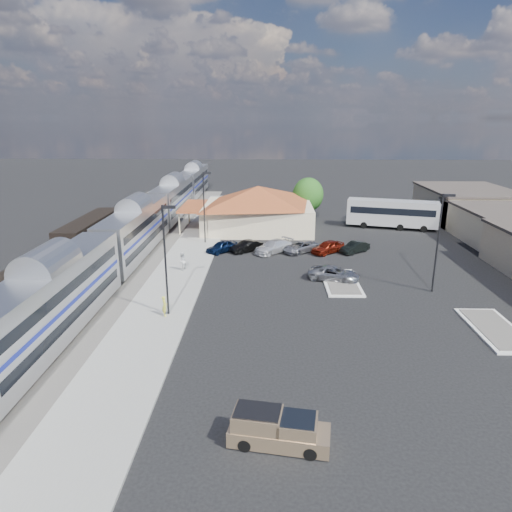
{
  "coord_description": "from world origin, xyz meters",
  "views": [
    {
      "loc": [
        -3.07,
        -39.45,
        15.21
      ],
      "look_at": [
        -4.18,
        1.52,
        2.8
      ],
      "focal_mm": 32.0,
      "sensor_mm": 36.0,
      "label": 1
    }
  ],
  "objects_px": {
    "suv": "(334,274)",
    "coach_bus": "(392,212)",
    "station_depot": "(258,208)",
    "pickup_truck": "(279,430)"
  },
  "relations": [
    {
      "from": "suv",
      "to": "coach_bus",
      "type": "xyz_separation_m",
      "value": [
        11.27,
        22.44,
        1.63
      ]
    },
    {
      "from": "station_depot",
      "to": "pickup_truck",
      "type": "height_order",
      "value": "station_depot"
    },
    {
      "from": "pickup_truck",
      "to": "suv",
      "type": "height_order",
      "value": "pickup_truck"
    },
    {
      "from": "coach_bus",
      "to": "suv",
      "type": "bearing_deg",
      "value": 168.54
    },
    {
      "from": "pickup_truck",
      "to": "coach_bus",
      "type": "height_order",
      "value": "coach_bus"
    },
    {
      "from": "coach_bus",
      "to": "station_depot",
      "type": "bearing_deg",
      "value": 108.72
    },
    {
      "from": "station_depot",
      "to": "pickup_truck",
      "type": "bearing_deg",
      "value": -87.29
    },
    {
      "from": "station_depot",
      "to": "pickup_truck",
      "type": "xyz_separation_m",
      "value": [
        2.12,
        -44.81,
        -2.33
      ]
    },
    {
      "from": "station_depot",
      "to": "pickup_truck",
      "type": "distance_m",
      "value": 44.92
    },
    {
      "from": "pickup_truck",
      "to": "suv",
      "type": "distance_m",
      "value": 24.27
    }
  ]
}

